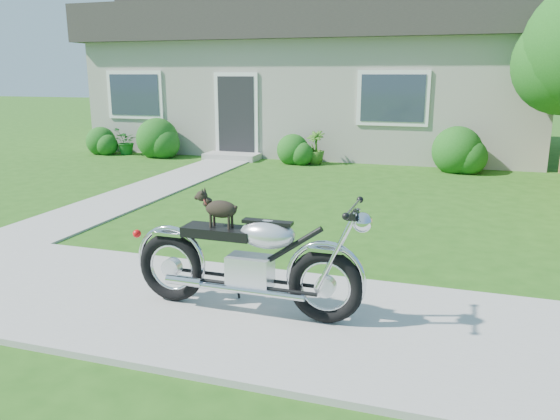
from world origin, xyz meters
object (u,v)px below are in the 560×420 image
object	(u,v)px
house	(321,74)
potted_plant_left	(126,142)
motorcycle_with_dog	(250,260)
potted_plant_right	(315,148)

from	to	relation	value
house	potted_plant_left	xyz separation A→B (m)	(-4.61, -3.44, -1.80)
potted_plant_left	motorcycle_with_dog	bearing A→B (deg)	-51.15
house	potted_plant_left	distance (m)	6.03
potted_plant_left	motorcycle_with_dog	world-z (taller)	motorcycle_with_dog
potted_plant_left	potted_plant_right	xyz separation A→B (m)	(5.34, 0.00, 0.05)
house	potted_plant_right	world-z (taller)	house
potted_plant_right	motorcycle_with_dog	bearing A→B (deg)	-79.61
potted_plant_right	house	bearing A→B (deg)	102.09
potted_plant_left	motorcycle_with_dog	size ratio (longest dim) A/B	0.33
house	motorcycle_with_dog	size ratio (longest dim) A/B	5.67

